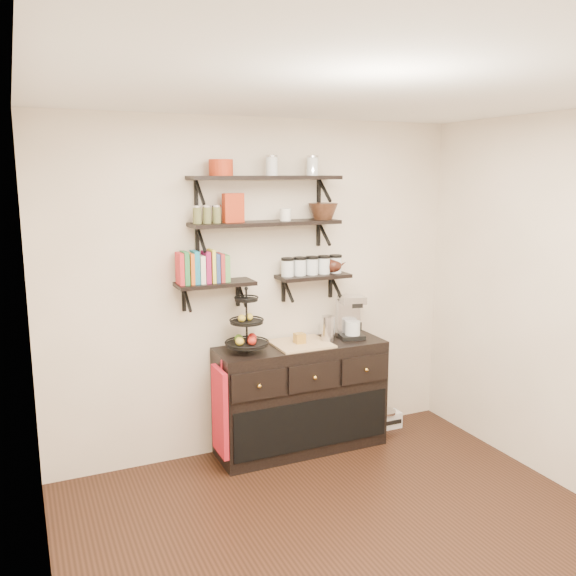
# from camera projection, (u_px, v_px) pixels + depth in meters

# --- Properties ---
(floor) EXTENTS (3.50, 3.50, 0.00)m
(floor) POSITION_uv_depth(u_px,v_px,m) (370.00, 559.00, 3.65)
(floor) COLOR black
(floor) RESTS_ON ground
(ceiling) EXTENTS (3.50, 3.50, 0.02)m
(ceiling) POSITION_uv_depth(u_px,v_px,m) (383.00, 89.00, 3.14)
(ceiling) COLOR white
(ceiling) RESTS_ON back_wall
(back_wall) EXTENTS (3.50, 0.02, 2.70)m
(back_wall) POSITION_uv_depth(u_px,v_px,m) (260.00, 288.00, 4.96)
(back_wall) COLOR white
(back_wall) RESTS_ON ground
(left_wall) EXTENTS (0.02, 3.50, 2.70)m
(left_wall) POSITION_uv_depth(u_px,v_px,m) (38.00, 386.00, 2.69)
(left_wall) COLOR white
(left_wall) RESTS_ON ground
(shelf_top) EXTENTS (1.20, 0.27, 0.23)m
(shelf_top) POSITION_uv_depth(u_px,v_px,m) (266.00, 178.00, 4.68)
(shelf_top) COLOR black
(shelf_top) RESTS_ON back_wall
(shelf_mid) EXTENTS (1.20, 0.27, 0.23)m
(shelf_mid) POSITION_uv_depth(u_px,v_px,m) (266.00, 224.00, 4.74)
(shelf_mid) COLOR black
(shelf_mid) RESTS_ON back_wall
(shelf_low_left) EXTENTS (0.60, 0.25, 0.23)m
(shelf_low_left) POSITION_uv_depth(u_px,v_px,m) (215.00, 285.00, 4.67)
(shelf_low_left) COLOR black
(shelf_low_left) RESTS_ON back_wall
(shelf_low_right) EXTENTS (0.60, 0.25, 0.23)m
(shelf_low_right) POSITION_uv_depth(u_px,v_px,m) (313.00, 277.00, 5.01)
(shelf_low_right) COLOR black
(shelf_low_right) RESTS_ON back_wall
(cookbooks) EXTENTS (0.36, 0.15, 0.26)m
(cookbooks) POSITION_uv_depth(u_px,v_px,m) (203.00, 268.00, 4.61)
(cookbooks) COLOR red
(cookbooks) RESTS_ON shelf_low_left
(glass_canisters) EXTENTS (0.54, 0.10, 0.13)m
(glass_canisters) POSITION_uv_depth(u_px,v_px,m) (312.00, 267.00, 4.99)
(glass_canisters) COLOR silver
(glass_canisters) RESTS_ON shelf_low_right
(sideboard) EXTENTS (1.40, 0.50, 0.92)m
(sideboard) POSITION_uv_depth(u_px,v_px,m) (301.00, 397.00, 5.02)
(sideboard) COLOR black
(sideboard) RESTS_ON floor
(fruit_stand) EXTENTS (0.33, 0.33, 0.49)m
(fruit_stand) POSITION_uv_depth(u_px,v_px,m) (247.00, 330.00, 4.72)
(fruit_stand) COLOR black
(fruit_stand) RESTS_ON sideboard
(candle) EXTENTS (0.08, 0.08, 0.08)m
(candle) POSITION_uv_depth(u_px,v_px,m) (300.00, 338.00, 4.92)
(candle) COLOR #A17225
(candle) RESTS_ON sideboard
(coffee_maker) EXTENTS (0.23, 0.23, 0.37)m
(coffee_maker) POSITION_uv_depth(u_px,v_px,m) (350.00, 318.00, 5.12)
(coffee_maker) COLOR black
(coffee_maker) RESTS_ON sideboard
(thermal_carafe) EXTENTS (0.11, 0.11, 0.22)m
(thermal_carafe) POSITION_uv_depth(u_px,v_px,m) (328.00, 329.00, 5.00)
(thermal_carafe) COLOR silver
(thermal_carafe) RESTS_ON sideboard
(apron) EXTENTS (0.04, 0.29, 0.68)m
(apron) POSITION_uv_depth(u_px,v_px,m) (220.00, 412.00, 4.63)
(apron) COLOR #A8121F
(apron) RESTS_ON sideboard
(radio) EXTENTS (0.27, 0.18, 0.16)m
(radio) POSITION_uv_depth(u_px,v_px,m) (386.00, 419.00, 5.50)
(radio) COLOR silver
(radio) RESTS_ON floor
(recipe_box) EXTENTS (0.17, 0.08, 0.22)m
(recipe_box) POSITION_uv_depth(u_px,v_px,m) (233.00, 208.00, 4.61)
(recipe_box) COLOR #A72D13
(recipe_box) RESTS_ON shelf_mid
(walnut_bowl) EXTENTS (0.24, 0.24, 0.13)m
(walnut_bowl) POSITION_uv_depth(u_px,v_px,m) (323.00, 211.00, 4.93)
(walnut_bowl) COLOR black
(walnut_bowl) RESTS_ON shelf_mid
(ramekins) EXTENTS (0.09, 0.09, 0.10)m
(ramekins) POSITION_uv_depth(u_px,v_px,m) (285.00, 215.00, 4.79)
(ramekins) COLOR white
(ramekins) RESTS_ON shelf_mid
(teapot) EXTENTS (0.19, 0.15, 0.14)m
(teapot) POSITION_uv_depth(u_px,v_px,m) (333.00, 264.00, 5.06)
(teapot) COLOR #34170F
(teapot) RESTS_ON shelf_low_right
(red_pot) EXTENTS (0.18, 0.18, 0.12)m
(red_pot) POSITION_uv_depth(u_px,v_px,m) (221.00, 168.00, 4.51)
(red_pot) COLOR #A72D13
(red_pot) RESTS_ON shelf_top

